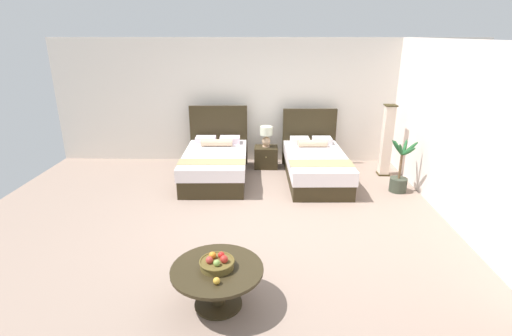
{
  "coord_description": "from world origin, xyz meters",
  "views": [
    {
      "loc": [
        0.0,
        -5.41,
        2.8
      ],
      "look_at": [
        -0.15,
        0.54,
        0.7
      ],
      "focal_mm": 26.91,
      "sensor_mm": 36.0,
      "label": 1
    }
  ],
  "objects_px": {
    "nightstand": "(266,157)",
    "potted_palm": "(399,176)",
    "bed_near_window": "(215,163)",
    "floor_lamp_corner": "(387,141)",
    "table_lamp": "(266,135)",
    "loose_apple": "(216,281)",
    "fruit_bowl": "(217,263)",
    "bed_near_corner": "(315,165)",
    "coffee_table": "(217,277)"
  },
  "relations": [
    {
      "from": "bed_near_corner",
      "to": "floor_lamp_corner",
      "type": "xyz_separation_m",
      "value": [
        1.47,
        0.32,
        0.42
      ]
    },
    {
      "from": "potted_palm",
      "to": "coffee_table",
      "type": "bearing_deg",
      "value": -132.49
    },
    {
      "from": "bed_near_corner",
      "to": "floor_lamp_corner",
      "type": "height_order",
      "value": "floor_lamp_corner"
    },
    {
      "from": "bed_near_window",
      "to": "floor_lamp_corner",
      "type": "relative_size",
      "value": 1.43
    },
    {
      "from": "coffee_table",
      "to": "potted_palm",
      "type": "bearing_deg",
      "value": 47.51
    },
    {
      "from": "fruit_bowl",
      "to": "loose_apple",
      "type": "xyz_separation_m",
      "value": [
        0.03,
        -0.28,
        -0.02
      ]
    },
    {
      "from": "floor_lamp_corner",
      "to": "bed_near_window",
      "type": "bearing_deg",
      "value": -174.8
    },
    {
      "from": "bed_near_window",
      "to": "loose_apple",
      "type": "height_order",
      "value": "bed_near_window"
    },
    {
      "from": "table_lamp",
      "to": "loose_apple",
      "type": "height_order",
      "value": "table_lamp"
    },
    {
      "from": "nightstand",
      "to": "potted_palm",
      "type": "xyz_separation_m",
      "value": [
        2.47,
        -1.31,
        0.06
      ]
    },
    {
      "from": "floor_lamp_corner",
      "to": "potted_palm",
      "type": "xyz_separation_m",
      "value": [
        0.02,
        -0.9,
        -0.44
      ]
    },
    {
      "from": "bed_near_window",
      "to": "potted_palm",
      "type": "height_order",
      "value": "bed_near_window"
    },
    {
      "from": "nightstand",
      "to": "fruit_bowl",
      "type": "height_order",
      "value": "fruit_bowl"
    },
    {
      "from": "bed_near_corner",
      "to": "table_lamp",
      "type": "height_order",
      "value": "bed_near_corner"
    },
    {
      "from": "nightstand",
      "to": "loose_apple",
      "type": "relative_size",
      "value": 7.05
    },
    {
      "from": "coffee_table",
      "to": "floor_lamp_corner",
      "type": "height_order",
      "value": "floor_lamp_corner"
    },
    {
      "from": "nightstand",
      "to": "fruit_bowl",
      "type": "relative_size",
      "value": 1.34
    },
    {
      "from": "table_lamp",
      "to": "floor_lamp_corner",
      "type": "xyz_separation_m",
      "value": [
        2.45,
        -0.42,
        0.0
      ]
    },
    {
      "from": "bed_near_corner",
      "to": "fruit_bowl",
      "type": "xyz_separation_m",
      "value": [
        -1.5,
        -3.83,
        0.21
      ]
    },
    {
      "from": "floor_lamp_corner",
      "to": "potted_palm",
      "type": "height_order",
      "value": "floor_lamp_corner"
    },
    {
      "from": "table_lamp",
      "to": "fruit_bowl",
      "type": "xyz_separation_m",
      "value": [
        -0.51,
        -4.57,
        -0.21
      ]
    },
    {
      "from": "bed_near_window",
      "to": "nightstand",
      "type": "bearing_deg",
      "value": 35.3
    },
    {
      "from": "fruit_bowl",
      "to": "potted_palm",
      "type": "height_order",
      "value": "potted_palm"
    },
    {
      "from": "bed_near_corner",
      "to": "table_lamp",
      "type": "bearing_deg",
      "value": 143.02
    },
    {
      "from": "floor_lamp_corner",
      "to": "nightstand",
      "type": "bearing_deg",
      "value": 170.63
    },
    {
      "from": "table_lamp",
      "to": "loose_apple",
      "type": "bearing_deg",
      "value": -95.7
    },
    {
      "from": "coffee_table",
      "to": "potted_palm",
      "type": "xyz_separation_m",
      "value": [
        2.98,
        3.25,
        -0.05
      ]
    },
    {
      "from": "table_lamp",
      "to": "coffee_table",
      "type": "relative_size",
      "value": 0.46
    },
    {
      "from": "bed_near_window",
      "to": "floor_lamp_corner",
      "type": "distance_m",
      "value": 3.51
    },
    {
      "from": "bed_near_corner",
      "to": "table_lamp",
      "type": "xyz_separation_m",
      "value": [
        -0.98,
        0.74,
        0.42
      ]
    },
    {
      "from": "bed_near_corner",
      "to": "floor_lamp_corner",
      "type": "distance_m",
      "value": 1.56
    },
    {
      "from": "bed_near_window",
      "to": "bed_near_corner",
      "type": "height_order",
      "value": "bed_near_window"
    },
    {
      "from": "table_lamp",
      "to": "potted_palm",
      "type": "relative_size",
      "value": 0.44
    },
    {
      "from": "nightstand",
      "to": "potted_palm",
      "type": "relative_size",
      "value": 0.49
    },
    {
      "from": "bed_near_window",
      "to": "floor_lamp_corner",
      "type": "bearing_deg",
      "value": 5.2
    },
    {
      "from": "fruit_bowl",
      "to": "floor_lamp_corner",
      "type": "relative_size",
      "value": 0.26
    },
    {
      "from": "bed_near_window",
      "to": "loose_apple",
      "type": "relative_size",
      "value": 29.48
    },
    {
      "from": "table_lamp",
      "to": "floor_lamp_corner",
      "type": "bearing_deg",
      "value": -9.82
    },
    {
      "from": "floor_lamp_corner",
      "to": "table_lamp",
      "type": "bearing_deg",
      "value": 170.18
    },
    {
      "from": "fruit_bowl",
      "to": "potted_palm",
      "type": "bearing_deg",
      "value": 47.44
    },
    {
      "from": "bed_near_corner",
      "to": "coffee_table",
      "type": "height_order",
      "value": "bed_near_corner"
    },
    {
      "from": "bed_near_corner",
      "to": "nightstand",
      "type": "height_order",
      "value": "bed_near_corner"
    },
    {
      "from": "nightstand",
      "to": "table_lamp",
      "type": "distance_m",
      "value": 0.5
    },
    {
      "from": "floor_lamp_corner",
      "to": "potted_palm",
      "type": "bearing_deg",
      "value": -89.04
    },
    {
      "from": "table_lamp",
      "to": "fruit_bowl",
      "type": "relative_size",
      "value": 1.2
    },
    {
      "from": "bed_near_corner",
      "to": "floor_lamp_corner",
      "type": "relative_size",
      "value": 1.5
    },
    {
      "from": "bed_near_corner",
      "to": "loose_apple",
      "type": "bearing_deg",
      "value": -109.65
    },
    {
      "from": "bed_near_corner",
      "to": "nightstand",
      "type": "xyz_separation_m",
      "value": [
        -0.98,
        0.72,
        -0.08
      ]
    },
    {
      "from": "table_lamp",
      "to": "potted_palm",
      "type": "bearing_deg",
      "value": -28.26
    },
    {
      "from": "coffee_table",
      "to": "loose_apple",
      "type": "relative_size",
      "value": 13.8
    }
  ]
}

